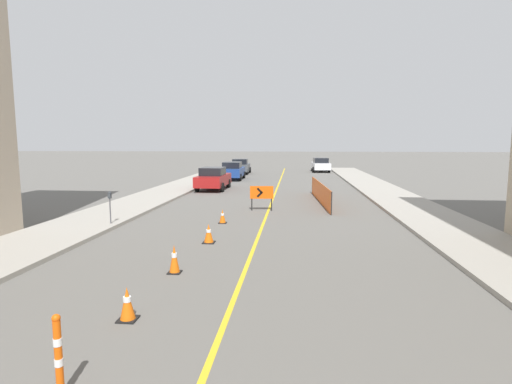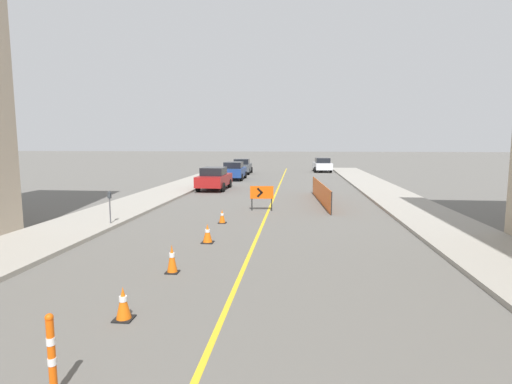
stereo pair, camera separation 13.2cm
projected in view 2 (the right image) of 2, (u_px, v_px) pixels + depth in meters
name	position (u px, v px, depth m)	size (l,w,h in m)	color
lane_stripe	(274.00, 198.00, 23.83)	(0.12, 55.46, 0.01)	gold
sidewalk_left	(157.00, 196.00, 24.56)	(3.13, 55.46, 0.14)	#9E998E
sidewalk_right	(398.00, 199.00, 23.08)	(3.13, 55.46, 0.14)	#9E998E
traffic_cone_third	(123.00, 303.00, 7.50)	(0.35, 0.35, 0.65)	black
traffic_cone_fourth	(172.00, 259.00, 10.21)	(0.33, 0.33, 0.74)	black
traffic_cone_fifth	(207.00, 233.00, 13.27)	(0.39, 0.39, 0.64)	black
traffic_cone_farthest	(222.00, 216.00, 16.50)	(0.33, 0.33, 0.58)	black
delineator_post_front	(52.00, 362.00, 5.19)	(0.32, 0.32, 1.15)	black
arrow_barricade_primary	(262.00, 193.00, 19.47)	(1.14, 0.16, 1.21)	#EF560C
safety_mesh_fence	(321.00, 193.00, 22.23)	(0.58, 8.09, 1.09)	#EF560C
parked_car_curb_near	(214.00, 178.00, 28.17)	(1.94, 4.33, 1.59)	maroon
parked_car_curb_mid	(234.00, 171.00, 35.85)	(1.94, 4.32, 1.59)	navy
parked_car_curb_far	(242.00, 166.00, 42.50)	(1.98, 4.37, 1.59)	#474C51
parked_car_opposite_side	(322.00, 165.00, 45.22)	(2.05, 4.40, 1.59)	silver
parking_meter_near_curb	(110.00, 201.00, 15.73)	(0.12, 0.11, 1.28)	#4C4C51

